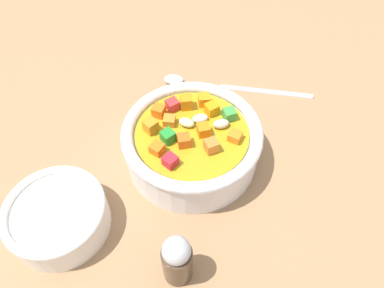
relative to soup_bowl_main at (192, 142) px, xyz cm
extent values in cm
cube|color=#9E754F|center=(-0.02, 0.02, -4.37)|extent=(140.00, 140.00, 2.00)
cylinder|color=white|center=(-0.02, 0.02, -0.89)|extent=(17.59, 17.59, 4.97)
torus|color=white|center=(-0.02, 0.02, 2.07)|extent=(18.09, 18.09, 1.56)
cylinder|color=#B2941B|center=(-0.02, 0.02, 1.80)|extent=(14.60, 14.60, 0.40)
ellipsoid|color=beige|center=(1.18, -0.75, 2.50)|extent=(2.19, 1.49, 1.01)
cube|color=red|center=(4.27, -2.53, 2.66)|extent=(2.04, 2.04, 1.33)
cube|color=orange|center=(-0.02, 2.17, 2.74)|extent=(2.11, 2.11, 1.48)
cube|color=orange|center=(5.26, -0.66, 2.73)|extent=(1.67, 1.67, 1.45)
cube|color=green|center=(-3.16, -4.41, 2.72)|extent=(2.12, 2.12, 1.44)
cube|color=red|center=(-0.04, 5.52, 2.66)|extent=(1.83, 1.83, 1.33)
cube|color=orange|center=(-3.35, 1.36, 2.78)|extent=(2.11, 2.11, 1.56)
cube|color=#238C2E|center=(2.06, 2.48, 2.72)|extent=(1.96, 1.96, 1.44)
cube|color=orange|center=(0.87, -5.19, 2.76)|extent=(2.08, 2.08, 1.52)
cube|color=orange|center=(2.31, 4.64, 2.60)|extent=(1.64, 1.64, 1.20)
cube|color=orange|center=(-1.37, -0.52, 2.71)|extent=(2.12, 2.12, 1.41)
cube|color=orange|center=(-5.24, -1.51, 2.55)|extent=(1.51, 1.51, 1.10)
cube|color=orange|center=(2.73, -3.58, 2.90)|extent=(2.09, 2.09, 1.79)
ellipsoid|color=beige|center=(-2.85, -2.58, 2.54)|extent=(2.47, 2.40, 1.08)
ellipsoid|color=beige|center=(-0.48, -2.27, 2.44)|extent=(2.46, 2.43, 0.88)
cube|color=orange|center=(-0.71, -4.22, 2.73)|extent=(2.06, 2.06, 1.46)
cube|color=orange|center=(3.28, 0.06, 2.54)|extent=(1.93, 1.93, 1.08)
cube|color=orange|center=(4.77, 2.11, 2.83)|extent=(1.91, 1.91, 1.67)
cylinder|color=silver|center=(-4.54, -17.05, -2.93)|extent=(14.32, 5.57, 0.89)
ellipsoid|color=silver|center=(9.80, -12.22, -2.86)|extent=(3.78, 3.17, 1.03)
cylinder|color=white|center=(9.11, 16.26, -1.48)|extent=(11.64, 11.64, 3.79)
torus|color=white|center=(9.11, 16.26, 0.65)|extent=(11.75, 11.75, 0.93)
cylinder|color=#4C3828|center=(-6.00, 14.72, -0.57)|extent=(3.26, 3.26, 5.60)
sphere|color=silver|center=(-6.00, 14.72, 2.97)|extent=(2.93, 2.93, 2.93)
camera|label=1|loc=(-13.44, 25.59, 36.60)|focal=33.22mm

